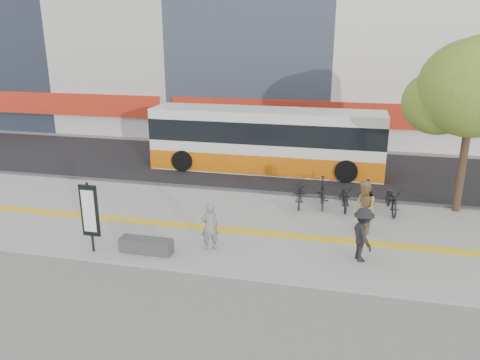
% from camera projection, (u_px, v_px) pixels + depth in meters
% --- Properties ---
extents(ground, '(120.00, 120.00, 0.00)m').
position_uv_depth(ground, '(239.00, 246.00, 14.57)').
color(ground, slate).
rests_on(ground, ground).
extents(sidewalk, '(40.00, 7.00, 0.08)m').
position_uv_depth(sidewalk, '(249.00, 227.00, 15.95)').
color(sidewalk, gray).
rests_on(sidewalk, ground).
extents(tactile_strip, '(40.00, 0.45, 0.01)m').
position_uv_depth(tactile_strip, '(246.00, 231.00, 15.48)').
color(tactile_strip, yellow).
rests_on(tactile_strip, sidewalk).
extents(street, '(40.00, 8.00, 0.06)m').
position_uv_depth(street, '(281.00, 168.00, 22.91)').
color(street, black).
rests_on(street, ground).
extents(curb, '(40.00, 0.25, 0.14)m').
position_uv_depth(curb, '(267.00, 193.00, 19.19)').
color(curb, '#38383A').
rests_on(curb, ground).
extents(bench, '(1.60, 0.45, 0.45)m').
position_uv_depth(bench, '(146.00, 246.00, 13.94)').
color(bench, '#38383A').
rests_on(bench, sidewalk).
extents(signboard, '(0.55, 0.10, 2.20)m').
position_uv_depth(signboard, '(90.00, 212.00, 13.69)').
color(signboard, black).
rests_on(signboard, sidewalk).
extents(street_tree, '(4.40, 3.80, 6.31)m').
position_uv_depth(street_tree, '(472.00, 90.00, 16.10)').
color(street_tree, '#39231A').
rests_on(street_tree, sidewalk).
extents(bus, '(11.00, 2.61, 2.93)m').
position_uv_depth(bus, '(266.00, 142.00, 22.18)').
color(bus, silver).
rests_on(bus, street).
extents(bicycle_row, '(4.21, 1.94, 1.10)m').
position_uv_depth(bicycle_row, '(345.00, 195.00, 17.42)').
color(bicycle_row, black).
rests_on(bicycle_row, sidewalk).
extents(seated_woman, '(0.65, 0.55, 1.50)m').
position_uv_depth(seated_woman, '(210.00, 226.00, 14.01)').
color(seated_woman, black).
rests_on(seated_woman, sidewalk).
extents(pedestrian_tan, '(0.90, 1.03, 1.79)m').
position_uv_depth(pedestrian_tan, '(364.00, 208.00, 15.09)').
color(pedestrian_tan, olive).
rests_on(pedestrian_tan, sidewalk).
extents(pedestrian_dark, '(0.93, 1.19, 1.62)m').
position_uv_depth(pedestrian_dark, '(363.00, 235.00, 13.29)').
color(pedestrian_dark, black).
rests_on(pedestrian_dark, sidewalk).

